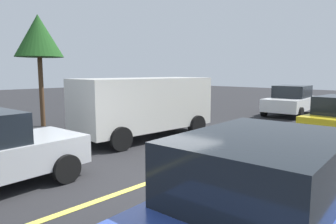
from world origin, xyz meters
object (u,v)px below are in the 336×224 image
Objects in this scene: white_van at (145,104)px; tree_left_verge at (38,37)px; car_blue_mid_road at (266,203)px; car_white_far_lane at (291,100)px.

white_van is 1.08× the size of tree_left_verge.
tree_left_verge is (-1.59, 5.09, 2.67)m from white_van.
white_van is 1.13× the size of car_blue_mid_road.
white_van reaches higher than car_white_far_lane.
tree_left_verge is at bearing 149.89° from car_white_far_lane.
car_blue_mid_road is 12.48m from tree_left_verge.
white_van is 1.20× the size of car_white_far_lane.
car_white_far_lane is 14.81m from car_blue_mid_road.
car_white_far_lane is 0.90× the size of tree_left_verge.
white_van is 7.90m from car_blue_mid_road.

